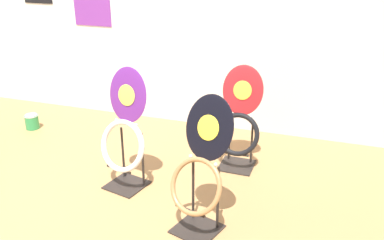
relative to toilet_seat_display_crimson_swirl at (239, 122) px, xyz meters
name	(u,v)px	position (x,y,z in m)	size (l,w,h in m)	color
toilet_seat_display_crimson_swirl	(239,122)	(0.00, 0.00, 0.00)	(0.36, 0.30, 0.85)	black
toilet_seat_display_jazz_black	(201,171)	(-0.05, -0.92, 0.03)	(0.44, 0.42, 0.90)	black
toilet_seat_display_purple_note	(124,134)	(-0.74, -0.59, 0.04)	(0.43, 0.34, 0.93)	black
paint_can	(32,121)	(-2.15, 0.09, -0.32)	(0.14, 0.14, 0.15)	#2D8E4C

